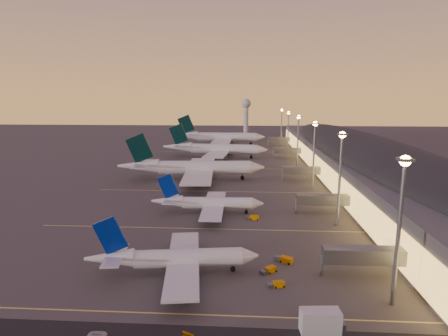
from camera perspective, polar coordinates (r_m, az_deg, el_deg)
ground at (r=106.55m, az=-2.57°, el=-8.30°), size 700.00×700.00×0.00m
airliner_narrow_south at (r=77.40m, az=-7.73°, el=-13.52°), size 34.64×31.19×12.37m
airliner_narrow_north at (r=113.85m, az=-2.54°, el=-5.37°), size 34.03×30.31×12.19m
airliner_wide_near at (r=158.87m, az=-4.97°, el=0.03°), size 62.29×56.83×19.93m
airliner_wide_mid at (r=215.45m, az=-1.42°, el=2.92°), size 61.03×55.83×19.52m
airliner_wide_far at (r=272.78m, az=-0.85°, el=4.75°), size 67.95×61.70×21.79m
terminal_building at (r=181.77m, az=19.75°, el=1.98°), size 56.35×255.00×17.46m
light_masts at (r=167.83m, az=12.13°, el=4.70°), size 2.20×217.20×25.90m
radar_tower at (r=360.25m, az=3.39°, el=8.83°), size 9.00×9.00×32.50m
lane_markings at (r=144.75m, az=-0.91°, el=-3.09°), size 90.00×180.36×0.00m
baggage_tug_a at (r=73.89m, az=8.01°, el=-17.16°), size 3.47×2.09×0.97m
baggage_tug_b at (r=78.82m, az=6.84°, el=-15.20°), size 3.64×3.34×1.07m
baggage_tug_c at (r=109.23m, az=4.39°, el=-7.54°), size 4.16×2.12×1.19m
catering_truck_a at (r=62.47m, az=14.79°, el=-21.78°), size 6.71×3.06×3.67m
baggage_tug_d at (r=83.71m, az=9.16°, el=-13.60°), size 4.20×3.42×1.19m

